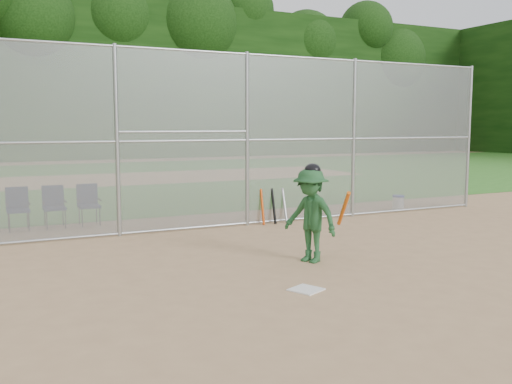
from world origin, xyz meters
name	(u,v)px	position (x,y,z in m)	size (l,w,h in m)	color
ground	(330,282)	(0.00, 0.00, 0.00)	(100.00, 100.00, 0.00)	tan
grass_strip	(98,180)	(0.00, 18.00, 0.01)	(100.00, 100.00, 0.00)	#2E6D20
dirt_patch_far	(98,180)	(0.00, 18.00, 0.01)	(24.00, 24.00, 0.00)	tan
backstop_fence	(207,137)	(0.00, 5.00, 2.07)	(16.09, 0.09, 4.00)	gray
treeline	(85,55)	(0.00, 20.00, 5.50)	(81.00, 60.00, 11.00)	black
home_plate	(306,290)	(-0.53, -0.19, 0.01)	(0.41, 0.41, 0.02)	white
batter_at_plate	(311,215)	(0.43, 1.25, 0.82)	(1.01, 1.31, 1.70)	#205028
water_cooler	(398,203)	(5.78, 5.32, 0.21)	(0.33, 0.33, 0.42)	white
spare_bats	(274,206)	(1.66, 4.92, 0.42)	(0.66, 0.29, 0.84)	#D84C14
chair_3	(18,209)	(-3.87, 6.62, 0.48)	(0.54, 0.52, 0.96)	#0F1B39
chair_4	(55,207)	(-3.10, 6.62, 0.48)	(0.54, 0.52, 0.96)	#0F1B39
chair_5	(89,205)	(-2.33, 6.62, 0.48)	(0.54, 0.52, 0.96)	#0F1B39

